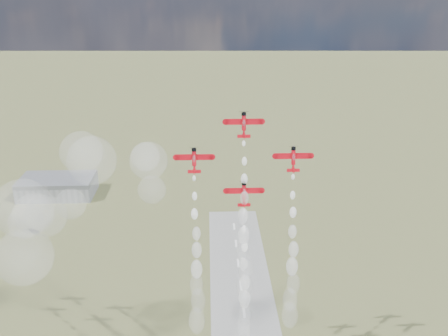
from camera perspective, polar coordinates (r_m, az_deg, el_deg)
name	(u,v)px	position (r m, az deg, el deg)	size (l,w,h in m)	color
hangar	(58,186)	(348.36, -19.39, -2.11)	(50.00, 28.00, 13.00)	gray
plane_lead	(244,124)	(141.59, 2.40, 5.28)	(10.94, 4.03, 7.70)	red
plane_left	(194,160)	(142.17, -3.61, 0.99)	(10.94, 4.03, 7.70)	red
plane_right	(293,159)	(144.43, 8.34, 1.13)	(10.94, 4.03, 7.70)	red
plane_slot	(244,193)	(144.21, 2.42, -3.06)	(10.94, 4.03, 7.70)	red
smoke_trail_lead	(244,258)	(149.85, 2.46, -10.78)	(5.27, 13.22, 46.69)	white
smoke_trail_left	(197,291)	(152.93, -3.28, -14.61)	(5.45, 13.94, 47.16)	white
smoke_trail_right	(291,289)	(155.11, 8.08, -14.20)	(5.58, 13.19, 46.63)	white
smoke_trail_slot	(244,321)	(157.66, 2.41, -17.92)	(5.15, 13.26, 46.31)	white
drifted_smoke_cloud	(54,206)	(174.65, -19.80, -4.31)	(62.58, 37.04, 50.47)	white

